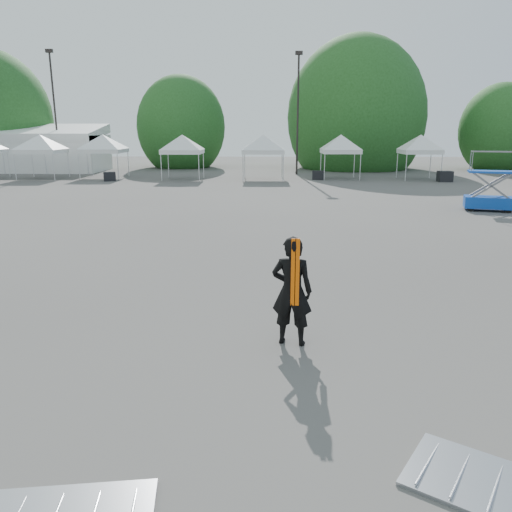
{
  "coord_description": "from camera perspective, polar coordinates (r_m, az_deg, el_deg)",
  "views": [
    {
      "loc": [
        0.41,
        -10.76,
        3.74
      ],
      "look_at": [
        0.22,
        -1.2,
        1.3
      ],
      "focal_mm": 35.0,
      "sensor_mm": 36.0,
      "label": 1
    }
  ],
  "objects": [
    {
      "name": "ground",
      "position": [
        11.4,
        -0.99,
        -4.84
      ],
      "size": [
        120.0,
        120.0,
        0.0
      ],
      "primitive_type": "plane",
      "color": "#474442",
      "rests_on": "ground"
    },
    {
      "name": "marquee",
      "position": [
        50.98,
        -25.43,
        10.98
      ],
      "size": [
        15.0,
        6.25,
        4.23
      ],
      "color": "white",
      "rests_on": "ground"
    },
    {
      "name": "light_pole_west",
      "position": [
        48.44,
        -22.06,
        15.72
      ],
      "size": [
        0.6,
        0.25,
        10.3
      ],
      "color": "black",
      "rests_on": "ground"
    },
    {
      "name": "light_pole_east",
      "position": [
        42.87,
        4.81,
        16.64
      ],
      "size": [
        0.6,
        0.25,
        9.8
      ],
      "color": "black",
      "rests_on": "ground"
    },
    {
      "name": "tree_mid_w",
      "position": [
        51.45,
        -8.53,
        14.38
      ],
      "size": [
        4.16,
        4.16,
        6.33
      ],
      "color": "#382314",
      "rests_on": "ground"
    },
    {
      "name": "tree_mid_e",
      "position": [
        50.51,
        11.34,
        15.3
      ],
      "size": [
        5.12,
        5.12,
        7.79
      ],
      "color": "#382314",
      "rests_on": "ground"
    },
    {
      "name": "tree_far_e",
      "position": [
        52.41,
        26.17,
        12.78
      ],
      "size": [
        3.84,
        3.84,
        5.84
      ],
      "color": "#382314",
      "rests_on": "ground"
    },
    {
      "name": "tent_b",
      "position": [
        42.39,
        -23.46,
        12.25
      ],
      "size": [
        4.39,
        4.39,
        3.88
      ],
      "color": "silver",
      "rests_on": "ground"
    },
    {
      "name": "tent_c",
      "position": [
        41.63,
        -17.13,
        12.77
      ],
      "size": [
        4.48,
        4.48,
        3.88
      ],
      "color": "silver",
      "rests_on": "ground"
    },
    {
      "name": "tent_d",
      "position": [
        38.8,
        -8.44,
        13.16
      ],
      "size": [
        4.2,
        4.2,
        3.88
      ],
      "color": "silver",
      "rests_on": "ground"
    },
    {
      "name": "tent_e",
      "position": [
        38.36,
        0.84,
        13.3
      ],
      "size": [
        4.44,
        4.44,
        3.88
      ],
      "color": "silver",
      "rests_on": "ground"
    },
    {
      "name": "tent_f",
      "position": [
        39.42,
        9.69,
        13.13
      ],
      "size": [
        4.04,
        4.04,
        3.88
      ],
      "color": "silver",
      "rests_on": "ground"
    },
    {
      "name": "tent_g",
      "position": [
        40.26,
        18.31,
        12.65
      ],
      "size": [
        3.95,
        3.95,
        3.88
      ],
      "color": "silver",
      "rests_on": "ground"
    },
    {
      "name": "man",
      "position": [
        8.77,
        4.12,
        -4.0
      ],
      "size": [
        0.8,
        0.61,
        1.97
      ],
      "rotation": [
        0.0,
        0.0,
        2.93
      ],
      "color": "black",
      "rests_on": "ground"
    },
    {
      "name": "scissor_lift",
      "position": [
        25.84,
        25.26,
        7.75
      ],
      "size": [
        2.34,
        1.62,
        2.75
      ],
      "rotation": [
        0.0,
        0.0,
        -0.28
      ],
      "color": "navy",
      "rests_on": "ground"
    },
    {
      "name": "crate_west",
      "position": [
        38.87,
        -16.39,
        8.71
      ],
      "size": [
        1.01,
        0.91,
        0.65
      ],
      "primitive_type": "cube",
      "rotation": [
        0.0,
        0.0,
        0.37
      ],
      "color": "black",
      "rests_on": "ground"
    },
    {
      "name": "crate_mid",
      "position": [
        38.66,
        7.13,
        9.15
      ],
      "size": [
        0.94,
        0.78,
        0.67
      ],
      "primitive_type": "cube",
      "rotation": [
        0.0,
        0.0,
        -0.14
      ],
      "color": "black",
      "rests_on": "ground"
    },
    {
      "name": "crate_east",
      "position": [
        39.28,
        20.78,
        8.5
      ],
      "size": [
        1.0,
        0.79,
        0.77
      ],
      "primitive_type": "cube",
      "rotation": [
        0.0,
        0.0,
        0.02
      ],
      "color": "black",
      "rests_on": "ground"
    }
  ]
}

